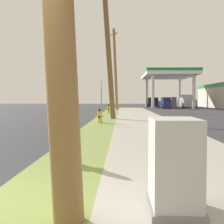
{
  "coord_description": "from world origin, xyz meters",
  "views": [
    {
      "loc": [
        1.73,
        -3.23,
        1.38
      ],
      "look_at": [
        1.18,
        14.34,
        0.62
      ],
      "focal_mm": 49.5,
      "sensor_mm": 36.0,
      "label": 1
    }
  ],
  "objects_px": {
    "fire_hydrant_fourth": "(112,106)",
    "truck_silver_at_forecourt": "(185,102)",
    "utility_pole_midground": "(108,47)",
    "utility_pole_background": "(115,68)",
    "utility_cabinet": "(174,168)",
    "fire_hydrant_second": "(100,116)",
    "fire_hydrant_third": "(108,109)",
    "street_sign_post": "(101,93)",
    "car_navy_by_near_pump": "(167,103)",
    "fire_hydrant_nearest": "(64,145)",
    "car_black_by_far_pump": "(153,103)"
  },
  "relations": [
    {
      "from": "car_navy_by_near_pump",
      "to": "utility_pole_background",
      "type": "bearing_deg",
      "value": -130.6
    },
    {
      "from": "fire_hydrant_second",
      "to": "utility_pole_midground",
      "type": "height_order",
      "value": "utility_pole_midground"
    },
    {
      "from": "fire_hydrant_fourth",
      "to": "car_navy_by_near_pump",
      "type": "bearing_deg",
      "value": 40.57
    },
    {
      "from": "fire_hydrant_second",
      "to": "utility_pole_background",
      "type": "height_order",
      "value": "utility_pole_background"
    },
    {
      "from": "utility_pole_background",
      "to": "car_navy_by_near_pump",
      "type": "bearing_deg",
      "value": 49.4
    },
    {
      "from": "car_black_by_far_pump",
      "to": "car_navy_by_near_pump",
      "type": "bearing_deg",
      "value": -79.15
    },
    {
      "from": "fire_hydrant_fourth",
      "to": "street_sign_post",
      "type": "bearing_deg",
      "value": -89.48
    },
    {
      "from": "fire_hydrant_fourth",
      "to": "fire_hydrant_nearest",
      "type": "bearing_deg",
      "value": -89.96
    },
    {
      "from": "fire_hydrant_fourth",
      "to": "utility_pole_background",
      "type": "bearing_deg",
      "value": -76.84
    },
    {
      "from": "fire_hydrant_third",
      "to": "truck_silver_at_forecourt",
      "type": "bearing_deg",
      "value": 62.2
    },
    {
      "from": "street_sign_post",
      "to": "truck_silver_at_forecourt",
      "type": "xyz_separation_m",
      "value": [
        10.82,
        33.03,
        -0.72
      ]
    },
    {
      "from": "street_sign_post",
      "to": "truck_silver_at_forecourt",
      "type": "relative_size",
      "value": 0.38
    },
    {
      "from": "utility_pole_background",
      "to": "truck_silver_at_forecourt",
      "type": "height_order",
      "value": "utility_pole_background"
    },
    {
      "from": "utility_cabinet",
      "to": "car_navy_by_near_pump",
      "type": "distance_m",
      "value": 41.49
    },
    {
      "from": "car_navy_by_near_pump",
      "to": "car_black_by_far_pump",
      "type": "height_order",
      "value": "same"
    },
    {
      "from": "car_navy_by_near_pump",
      "to": "car_black_by_far_pump",
      "type": "relative_size",
      "value": 0.99
    },
    {
      "from": "fire_hydrant_fourth",
      "to": "truck_silver_at_forecourt",
      "type": "relative_size",
      "value": 0.13
    },
    {
      "from": "utility_cabinet",
      "to": "street_sign_post",
      "type": "distance_m",
      "value": 11.6
    },
    {
      "from": "fire_hydrant_fourth",
      "to": "fire_hydrant_third",
      "type": "bearing_deg",
      "value": -89.83
    },
    {
      "from": "truck_silver_at_forecourt",
      "to": "car_navy_by_near_pump",
      "type": "bearing_deg",
      "value": -134.07
    },
    {
      "from": "fire_hydrant_nearest",
      "to": "fire_hydrant_fourth",
      "type": "relative_size",
      "value": 1.0
    },
    {
      "from": "truck_silver_at_forecourt",
      "to": "utility_pole_midground",
      "type": "bearing_deg",
      "value": -110.46
    },
    {
      "from": "utility_cabinet",
      "to": "truck_silver_at_forecourt",
      "type": "height_order",
      "value": "truck_silver_at_forecourt"
    },
    {
      "from": "fire_hydrant_nearest",
      "to": "truck_silver_at_forecourt",
      "type": "distance_m",
      "value": 43.21
    },
    {
      "from": "fire_hydrant_third",
      "to": "utility_pole_midground",
      "type": "xyz_separation_m",
      "value": [
        0.32,
        -7.78,
        4.13
      ]
    },
    {
      "from": "fire_hydrant_fourth",
      "to": "street_sign_post",
      "type": "relative_size",
      "value": 0.35
    },
    {
      "from": "fire_hydrant_third",
      "to": "street_sign_post",
      "type": "distance_m",
      "value": 12.23
    },
    {
      "from": "utility_pole_midground",
      "to": "utility_cabinet",
      "type": "xyz_separation_m",
      "value": [
        1.43,
        -15.85,
        -3.98
      ]
    },
    {
      "from": "car_black_by_far_pump",
      "to": "truck_silver_at_forecourt",
      "type": "relative_size",
      "value": 0.82
    },
    {
      "from": "fire_hydrant_fourth",
      "to": "truck_silver_at_forecourt",
      "type": "bearing_deg",
      "value": 42.27
    },
    {
      "from": "fire_hydrant_second",
      "to": "car_black_by_far_pump",
      "type": "relative_size",
      "value": 0.16
    },
    {
      "from": "fire_hydrant_second",
      "to": "street_sign_post",
      "type": "bearing_deg",
      "value": -82.39
    },
    {
      "from": "fire_hydrant_third",
      "to": "utility_pole_midground",
      "type": "relative_size",
      "value": 0.09
    },
    {
      "from": "fire_hydrant_nearest",
      "to": "fire_hydrant_fourth",
      "type": "height_order",
      "value": "same"
    },
    {
      "from": "car_navy_by_near_pump",
      "to": "car_black_by_far_pump",
      "type": "bearing_deg",
      "value": 100.85
    },
    {
      "from": "utility_pole_background",
      "to": "utility_cabinet",
      "type": "bearing_deg",
      "value": -87.64
    },
    {
      "from": "utility_pole_midground",
      "to": "car_navy_by_near_pump",
      "type": "distance_m",
      "value": 26.56
    },
    {
      "from": "car_black_by_far_pump",
      "to": "fire_hydrant_third",
      "type": "bearing_deg",
      "value": -104.57
    },
    {
      "from": "car_navy_by_near_pump",
      "to": "fire_hydrant_nearest",
      "type": "bearing_deg",
      "value": -101.35
    },
    {
      "from": "utility_pole_midground",
      "to": "utility_pole_background",
      "type": "distance_m",
      "value": 16.72
    },
    {
      "from": "street_sign_post",
      "to": "car_navy_by_near_pump",
      "type": "xyz_separation_m",
      "value": [
        7.52,
        29.62,
        -0.91
      ]
    },
    {
      "from": "car_black_by_far_pump",
      "to": "truck_silver_at_forecourt",
      "type": "bearing_deg",
      "value": -37.7
    },
    {
      "from": "fire_hydrant_fourth",
      "to": "car_black_by_far_pump",
      "type": "bearing_deg",
      "value": 64.88
    },
    {
      "from": "fire_hydrant_second",
      "to": "fire_hydrant_third",
      "type": "distance_m",
      "value": 10.87
    },
    {
      "from": "utility_pole_midground",
      "to": "utility_pole_background",
      "type": "relative_size",
      "value": 0.93
    },
    {
      "from": "fire_hydrant_nearest",
      "to": "street_sign_post",
      "type": "xyz_separation_m",
      "value": [
        0.18,
        8.76,
        1.19
      ]
    },
    {
      "from": "street_sign_post",
      "to": "car_navy_by_near_pump",
      "type": "bearing_deg",
      "value": 75.76
    },
    {
      "from": "car_black_by_far_pump",
      "to": "fire_hydrant_nearest",
      "type": "bearing_deg",
      "value": -97.98
    },
    {
      "from": "street_sign_post",
      "to": "car_black_by_far_pump",
      "type": "distance_m",
      "value": 37.14
    },
    {
      "from": "utility_pole_background",
      "to": "car_black_by_far_pump",
      "type": "distance_m",
      "value": 17.12
    }
  ]
}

